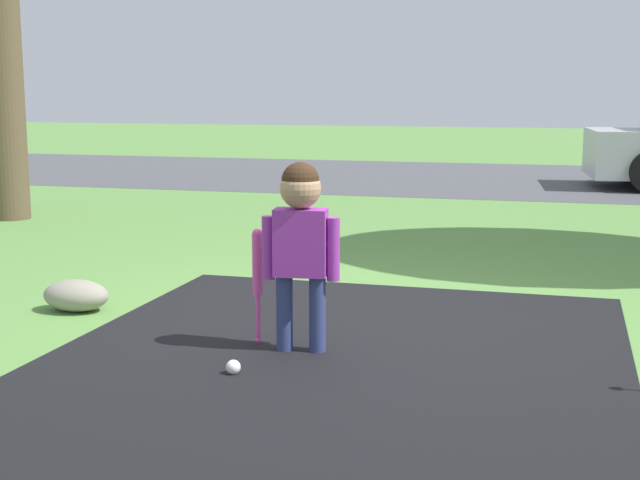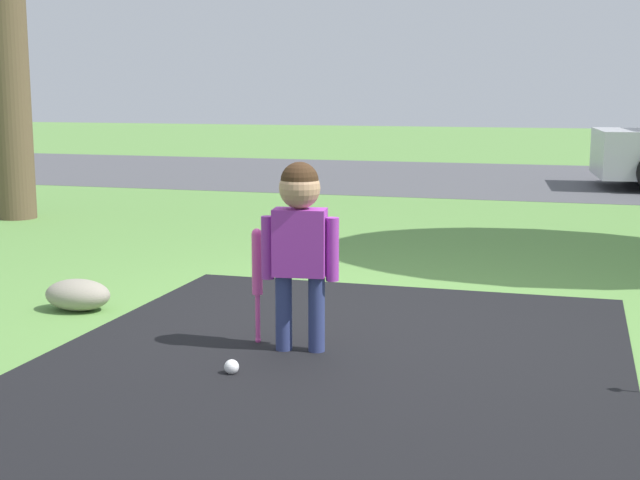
# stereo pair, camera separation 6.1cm
# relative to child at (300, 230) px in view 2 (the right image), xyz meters

# --- Properties ---
(ground_plane) EXTENTS (60.00, 60.00, 0.00)m
(ground_plane) POSITION_rel_child_xyz_m (0.22, 0.79, -0.69)
(ground_plane) COLOR #5B8C42
(driveway_strip) EXTENTS (3.16, 7.00, 0.01)m
(driveway_strip) POSITION_rel_child_xyz_m (0.22, -1.71, -0.69)
(driveway_strip) COLOR black
(driveway_strip) RESTS_ON ground
(street_strip) EXTENTS (40.00, 6.00, 0.01)m
(street_strip) POSITION_rel_child_xyz_m (0.22, 10.32, -0.69)
(street_strip) COLOR #4C4C51
(street_strip) RESTS_ON ground
(child) EXTENTS (0.43, 0.23, 1.07)m
(child) POSITION_rel_child_xyz_m (0.00, 0.00, 0.00)
(child) COLOR navy
(child) RESTS_ON ground
(baseball_bat) EXTENTS (0.06, 0.06, 0.68)m
(baseball_bat) POSITION_rel_child_xyz_m (-0.29, 0.09, -0.26)
(baseball_bat) COLOR #E54CA5
(baseball_bat) RESTS_ON ground
(sports_ball) EXTENTS (0.08, 0.08, 0.08)m
(sports_ball) POSITION_rel_child_xyz_m (-0.22, -0.49, -0.66)
(sports_ball) COLOR white
(sports_ball) RESTS_ON ground
(edging_rock) EXTENTS (0.45, 0.31, 0.21)m
(edging_rock) POSITION_rel_child_xyz_m (-1.71, 0.49, -0.59)
(edging_rock) COLOR gray
(edging_rock) RESTS_ON ground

